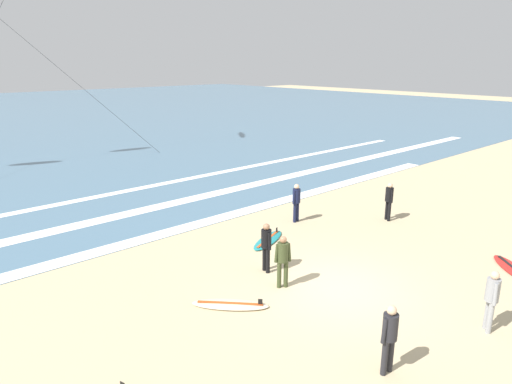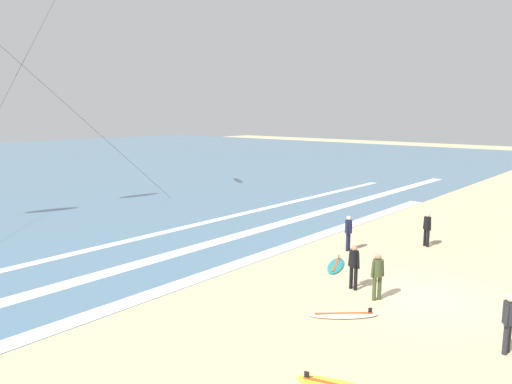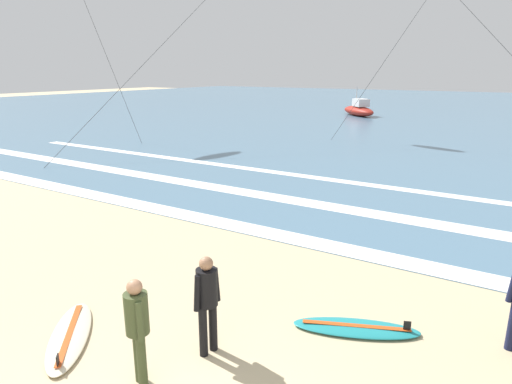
% 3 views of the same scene
% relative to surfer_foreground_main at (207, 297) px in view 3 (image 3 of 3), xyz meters
% --- Properties ---
extents(ocean_surface, '(140.00, 90.00, 0.01)m').
position_rel_surfer_foreground_main_xyz_m(ocean_surface, '(0.77, 49.56, -0.95)').
color(ocean_surface, slate).
rests_on(ocean_surface, ground).
extents(wave_foam_shoreline, '(37.20, 0.77, 0.01)m').
position_rel_surfer_foreground_main_xyz_m(wave_foam_shoreline, '(-1.14, 4.96, -0.94)').
color(wave_foam_shoreline, white).
rests_on(wave_foam_shoreline, ocean_surface).
extents(wave_foam_mid_break, '(56.47, 0.82, 0.01)m').
position_rel_surfer_foreground_main_xyz_m(wave_foam_mid_break, '(1.66, 8.04, -0.94)').
color(wave_foam_mid_break, white).
rests_on(wave_foam_mid_break, ocean_surface).
extents(wave_foam_outer_break, '(44.45, 0.56, 0.01)m').
position_rel_surfer_foreground_main_xyz_m(wave_foam_outer_break, '(1.53, 11.41, -0.94)').
color(wave_foam_outer_break, white).
rests_on(wave_foam_outer_break, ocean_surface).
extents(surfer_foreground_main, '(0.32, 0.52, 1.60)m').
position_rel_surfer_foreground_main_xyz_m(surfer_foreground_main, '(0.00, 0.00, 0.00)').
color(surfer_foreground_main, black).
rests_on(surfer_foreground_main, ground).
extents(surfer_mid_group, '(0.48, 0.34, 1.60)m').
position_rel_surfer_foreground_main_xyz_m(surfer_mid_group, '(-0.34, -1.07, 0.00)').
color(surfer_mid_group, '#384223').
rests_on(surfer_mid_group, ground).
extents(surfboard_foreground_flat, '(2.17, 1.37, 0.25)m').
position_rel_surfer_foreground_main_xyz_m(surfboard_foreground_flat, '(1.74, 1.78, -0.91)').
color(surfboard_foreground_flat, teal).
rests_on(surfboard_foreground_flat, ground).
extents(surfboard_near_water, '(1.88, 1.94, 0.25)m').
position_rel_surfer_foreground_main_xyz_m(surfboard_near_water, '(-2.16, -0.90, -0.91)').
color(surfboard_near_water, beige).
rests_on(surfboard_near_water, ground).
extents(offshore_boat, '(4.86, 4.89, 2.70)m').
position_rel_surfer_foreground_main_xyz_m(offshore_boat, '(-10.41, 36.71, -0.40)').
color(offshore_boat, maroon).
rests_on(offshore_boat, ground).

